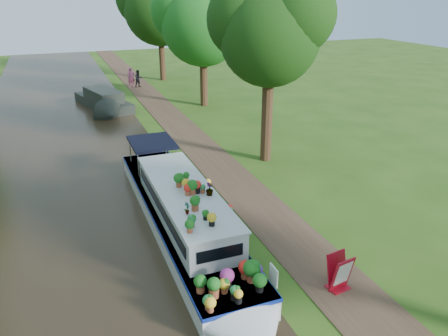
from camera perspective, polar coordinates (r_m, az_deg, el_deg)
ground at (r=19.06m, az=-0.88°, el=-3.42°), size 100.00×100.00×0.00m
canal_water at (r=18.11m, az=-19.09°, el=-6.20°), size 10.00×100.00×0.02m
towpath at (r=19.46m, az=2.43°, el=-2.83°), size 2.20×100.00×0.03m
plant_boat at (r=15.64m, az=-5.03°, el=-6.13°), size 2.29×13.52×2.31m
tree_near_overhang at (r=21.55m, az=5.96°, el=17.77°), size 5.52×5.28×8.99m
tree_near_mid at (r=32.92m, az=-2.89°, el=19.14°), size 6.90×6.60×9.40m
tree_near_far at (r=43.35m, az=-8.52°, el=20.53°), size 7.59×7.26×10.30m
second_boat at (r=33.91m, az=-15.42°, el=8.45°), size 3.77×7.80×1.43m
sandwich_board at (r=13.63m, az=14.86°, el=-13.22°), size 0.73×0.66×1.11m
pedestrian_pink at (r=40.85m, az=-12.03°, el=11.50°), size 0.68×0.50×1.74m
pedestrian_dark at (r=40.73m, az=-11.09°, el=11.39°), size 0.88×0.77×1.54m
verge_plant at (r=23.22m, az=-6.58°, el=1.84°), size 0.44×0.40×0.41m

